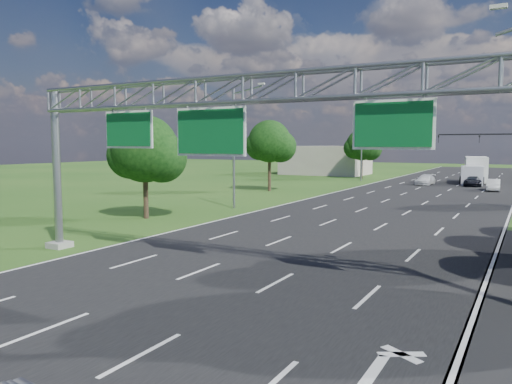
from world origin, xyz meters
The scene contains 14 objects.
ground centered at (0.00, 30.00, 0.00)m, with size 220.00×220.00×0.00m, color #234B16.
road centered at (0.00, 30.00, 0.00)m, with size 18.00×180.00×0.02m, color black.
sign_gantry centered at (0.33, 12.00, 6.89)m, with size 23.50×1.00×9.56m.
traffic_signal centered at (7.48, 65.00, 5.17)m, with size 12.21×0.24×7.00m.
streetlight_l_near centered at (-11.30, 30.00, 5.58)m, with size 2.97×0.22×10.16m.
streetlight_l_far centered at (-11.30, 65.00, 5.58)m, with size 2.97×0.22×10.16m.
tree_verge_la centered at (-13.92, 22.04, 4.76)m, with size 5.76×4.80×7.40m.
tree_verge_lb centered at (-15.92, 45.04, 5.41)m, with size 5.76×4.80×8.06m.
tree_verge_lc centered at (-12.92, 70.04, 4.98)m, with size 5.76×4.80×7.62m.
building_left centered at (-22.00, 78.00, 2.50)m, with size 14.00×10.00×5.00m, color #A4998A.
car_queue_a centered at (-2.14, 62.89, 0.66)m, with size 1.84×4.53×1.32m, color white.
car_queue_b centered at (3.60, 63.43, 0.63)m, with size 2.08×4.51×1.25m, color black.
car_queue_d centered at (6.33, 57.72, 0.66)m, with size 1.40×4.03×1.33m, color silver.
box_truck centered at (3.30, 68.63, 1.72)m, with size 3.64×9.79×3.59m.
Camera 1 is at (10.26, -5.24, 5.34)m, focal length 35.00 mm.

